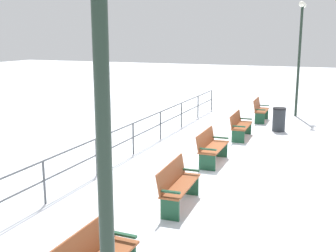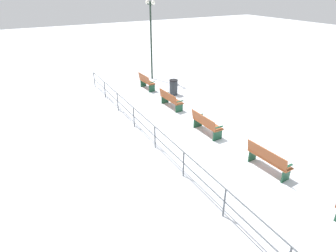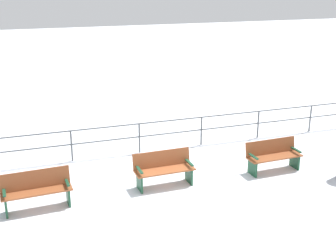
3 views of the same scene
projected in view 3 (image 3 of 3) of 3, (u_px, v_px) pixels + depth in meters
The scene contains 5 objects.
ground_plane at pixel (166, 188), 11.73m from camera, with size 80.00×80.00×0.00m, color white.
bench_second at pixel (36, 189), 10.56m from camera, with size 0.57×1.66×0.93m.
bench_third at pixel (164, 169), 11.75m from camera, with size 0.60×1.60×0.92m.
bench_fourth at pixel (273, 155), 12.66m from camera, with size 0.59×1.63×0.89m.
waterfront_railing at pixel (139, 133), 13.90m from camera, with size 0.05×16.93×0.98m.
Camera 3 is at (10.05, -3.33, 5.31)m, focal length 47.46 mm.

